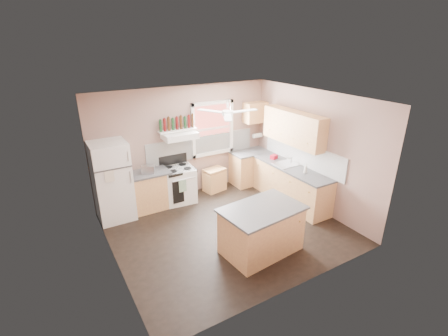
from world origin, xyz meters
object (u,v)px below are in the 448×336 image
refrigerator (112,181)px  stove (179,185)px  cart (215,181)px  toaster (148,170)px  island (261,231)px

refrigerator → stove: size_ratio=2.03×
refrigerator → cart: size_ratio=3.26×
toaster → stove: size_ratio=0.33×
toaster → stove: toaster is taller
refrigerator → toaster: (0.79, -0.03, 0.12)m
toaster → island: (1.24, -2.57, -0.56)m
refrigerator → cart: refrigerator is taller
stove → island: same height
toaster → cart: size_ratio=0.52×
refrigerator → toaster: refrigerator is taller
cart → island: 2.74m
stove → cart: stove is taller
toaster → island: 2.91m
refrigerator → island: (2.03, -2.60, -0.44)m
refrigerator → stove: bearing=0.9°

